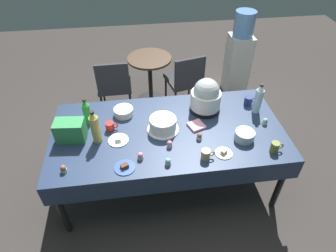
{
  "coord_description": "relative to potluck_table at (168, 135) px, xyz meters",
  "views": [
    {
      "loc": [
        -0.27,
        -2.01,
        2.57
      ],
      "look_at": [
        0.0,
        0.0,
        0.8
      ],
      "focal_mm": 30.65,
      "sensor_mm": 36.0,
      "label": 1
    }
  ],
  "objects": [
    {
      "name": "dessert_plate_cobalt",
      "position": [
        -0.42,
        -0.42,
        0.07
      ],
      "size": [
        0.18,
        0.18,
        0.04
      ],
      "color": "#2D4CB2",
      "rests_on": "potluck_table"
    },
    {
      "name": "cupcake_rose",
      "position": [
        0.27,
        -0.16,
        0.09
      ],
      "size": [
        0.05,
        0.05,
        0.07
      ],
      "color": "beige",
      "rests_on": "potluck_table"
    },
    {
      "name": "cupcake_berry",
      "position": [
        -0.28,
        -0.33,
        0.09
      ],
      "size": [
        0.05,
        0.05,
        0.07
      ],
      "color": "beige",
      "rests_on": "potluck_table"
    },
    {
      "name": "dessert_plate_sage",
      "position": [
        0.44,
        -0.37,
        0.07
      ],
      "size": [
        0.15,
        0.15,
        0.04
      ],
      "color": "#8CA87F",
      "rests_on": "potluck_table"
    },
    {
      "name": "coffee_mug_olive",
      "position": [
        0.89,
        -0.4,
        0.11
      ],
      "size": [
        0.12,
        0.07,
        0.1
      ],
      "color": "olive",
      "rests_on": "potluck_table"
    },
    {
      "name": "soda_bottle_lime_soda",
      "position": [
        -0.75,
        0.22,
        0.19
      ],
      "size": [
        0.07,
        0.07,
        0.27
      ],
      "color": "green",
      "rests_on": "potluck_table"
    },
    {
      "name": "water_cooler",
      "position": [
        1.26,
        1.63,
        -0.1
      ],
      "size": [
        0.32,
        0.32,
        1.24
      ],
      "color": "silver",
      "rests_on": "ground"
    },
    {
      "name": "frosted_layer_cake",
      "position": [
        -0.05,
        0.01,
        0.13
      ],
      "size": [
        0.3,
        0.3,
        0.14
      ],
      "color": "silver",
      "rests_on": "potluck_table"
    },
    {
      "name": "soda_carton",
      "position": [
        -0.89,
        0.0,
        0.16
      ],
      "size": [
        0.27,
        0.18,
        0.2
      ],
      "primitive_type": "cube",
      "rotation": [
        0.0,
        0.0,
        -0.1
      ],
      "color": "#338C4C",
      "rests_on": "potluck_table"
    },
    {
      "name": "cupcake_vanilla",
      "position": [
        -0.02,
        -0.22,
        0.09
      ],
      "size": [
        0.05,
        0.05,
        0.07
      ],
      "color": "beige",
      "rests_on": "potluck_table"
    },
    {
      "name": "maroon_chair_right",
      "position": [
        0.42,
        1.3,
        -0.2
      ],
      "size": [
        0.53,
        0.53,
        0.85
      ],
      "color": "#333338",
      "rests_on": "ground"
    },
    {
      "name": "glass_salad_bowl",
      "position": [
        0.67,
        -0.22,
        0.11
      ],
      "size": [
        0.18,
        0.18,
        0.09
      ],
      "primitive_type": "cylinder",
      "color": "#B2C6BC",
      "rests_on": "potluck_table"
    },
    {
      "name": "ground",
      "position": [
        0.0,
        0.0,
        -0.69
      ],
      "size": [
        9.0,
        9.0,
        0.0
      ],
      "primitive_type": "plane",
      "color": "#383330"
    },
    {
      "name": "maroon_chair_left",
      "position": [
        -0.55,
        1.29,
        -0.2
      ],
      "size": [
        0.45,
        0.45,
        0.85
      ],
      "color": "#333338",
      "rests_on": "ground"
    },
    {
      "name": "ceramic_snack_bowl",
      "position": [
        -0.41,
        0.29,
        0.1
      ],
      "size": [
        0.2,
        0.2,
        0.07
      ],
      "primitive_type": "cylinder",
      "color": "silver",
      "rests_on": "potluck_table"
    },
    {
      "name": "dessert_plate_white",
      "position": [
        -0.47,
        -0.08,
        0.07
      ],
      "size": [
        0.19,
        0.19,
        0.04
      ],
      "color": "white",
      "rests_on": "potluck_table"
    },
    {
      "name": "potluck_table",
      "position": [
        0.0,
        0.0,
        0.0
      ],
      "size": [
        2.2,
        1.1,
        0.75
      ],
      "color": "navy",
      "rests_on": "ground"
    },
    {
      "name": "cupcake_mint",
      "position": [
        -0.91,
        -0.39,
        0.09
      ],
      "size": [
        0.05,
        0.05,
        0.07
      ],
      "color": "beige",
      "rests_on": "potluck_table"
    },
    {
      "name": "coffee_mug_navy",
      "position": [
        0.89,
        0.29,
        0.11
      ],
      "size": [
        0.13,
        0.08,
        0.09
      ],
      "color": "navy",
      "rests_on": "potluck_table"
    },
    {
      "name": "round_cafe_table",
      "position": [
        -0.05,
        1.52,
        -0.19
      ],
      "size": [
        0.6,
        0.6,
        0.72
      ],
      "color": "#473323",
      "rests_on": "ground"
    },
    {
      "name": "cupcake_cocoa",
      "position": [
        0.94,
        -0.04,
        0.09
      ],
      "size": [
        0.05,
        0.05,
        0.07
      ],
      "color": "beige",
      "rests_on": "potluck_table"
    },
    {
      "name": "paper_napkin_stack",
      "position": [
        0.28,
        0.01,
        0.07
      ],
      "size": [
        0.18,
        0.18,
        0.02
      ],
      "primitive_type": "cube",
      "rotation": [
        0.0,
        0.0,
        0.35
      ],
      "color": "pink",
      "rests_on": "potluck_table"
    },
    {
      "name": "soda_bottle_ginger_ale",
      "position": [
        -0.65,
        -0.06,
        0.22
      ],
      "size": [
        0.08,
        0.08,
        0.34
      ],
      "color": "gold",
      "rests_on": "potluck_table"
    },
    {
      "name": "coffee_mug_tan",
      "position": [
        0.27,
        -0.4,
        0.11
      ],
      "size": [
        0.12,
        0.08,
        0.09
      ],
      "color": "tan",
      "rests_on": "potluck_table"
    },
    {
      "name": "slow_cooker",
      "position": [
        0.42,
        0.26,
        0.23
      ],
      "size": [
        0.31,
        0.31,
        0.36
      ],
      "color": "black",
      "rests_on": "potluck_table"
    },
    {
      "name": "cupcake_lemon",
      "position": [
        -0.06,
        -0.43,
        0.09
      ],
      "size": [
        0.05,
        0.05,
        0.07
      ],
      "color": "beige",
      "rests_on": "potluck_table"
    },
    {
      "name": "coffee_mug_red",
      "position": [
        -0.54,
        0.08,
        0.1
      ],
      "size": [
        0.12,
        0.08,
        0.08
      ],
      "color": "#B2231E",
      "rests_on": "potluck_table"
    },
    {
      "name": "soda_bottle_water",
      "position": [
        0.93,
        0.16,
        0.21
      ],
      "size": [
        0.08,
        0.08,
        0.33
      ],
      "color": "silver",
      "rests_on": "potluck_table"
    }
  ]
}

